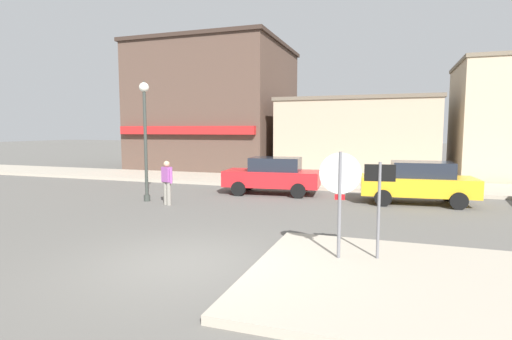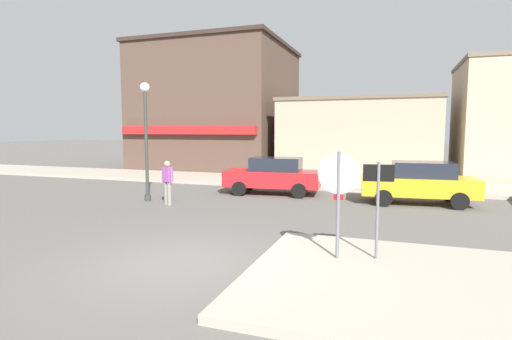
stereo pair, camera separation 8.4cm
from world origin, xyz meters
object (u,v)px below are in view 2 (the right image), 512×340
object	(u,v)px
one_way_sign	(378,201)
lamp_post	(146,124)
parked_car_nearest	(274,175)
pedestrian_crossing_near	(168,181)
stop_sign	(338,191)
parked_car_second	(419,182)

from	to	relation	value
one_way_sign	lamp_post	size ratio (longest dim) A/B	0.46
parked_car_nearest	pedestrian_crossing_near	bearing A→B (deg)	-128.55
lamp_post	pedestrian_crossing_near	size ratio (longest dim) A/B	2.82
stop_sign	parked_car_nearest	bearing A→B (deg)	115.00
parked_car_nearest	pedestrian_crossing_near	distance (m)	4.68
one_way_sign	parked_car_second	bearing A→B (deg)	81.31
lamp_post	parked_car_second	world-z (taller)	lamp_post
pedestrian_crossing_near	one_way_sign	bearing A→B (deg)	-29.98
parked_car_nearest	parked_car_second	xyz separation A→B (m)	(5.72, -0.43, 0.00)
lamp_post	parked_car_nearest	distance (m)	5.63
pedestrian_crossing_near	parked_car_second	bearing A→B (deg)	20.51
one_way_sign	pedestrian_crossing_near	size ratio (longest dim) A/B	1.30
stop_sign	parked_car_second	bearing A→B (deg)	76.27
stop_sign	lamp_post	distance (m)	9.45
one_way_sign	parked_car_nearest	distance (m)	9.21
parked_car_second	lamp_post	bearing A→B (deg)	-164.07
parked_car_nearest	pedestrian_crossing_near	size ratio (longest dim) A/B	2.57
parked_car_second	pedestrian_crossing_near	distance (m)	9.22
lamp_post	pedestrian_crossing_near	world-z (taller)	lamp_post
stop_sign	pedestrian_crossing_near	bearing A→B (deg)	146.04
one_way_sign	parked_car_nearest	bearing A→B (deg)	119.80
parked_car_nearest	parked_car_second	bearing A→B (deg)	-4.28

